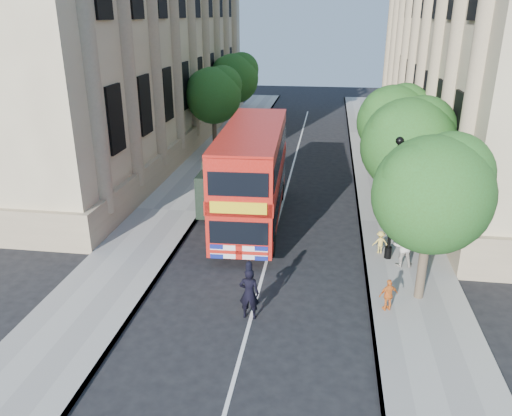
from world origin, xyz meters
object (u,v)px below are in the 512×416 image
at_px(woman_pedestrian, 403,246).
at_px(double_decker_bus, 253,172).
at_px(lamp_post, 393,204).
at_px(police_constable, 249,293).
at_px(box_van, 225,184).

bearing_deg(woman_pedestrian, double_decker_bus, -32.56).
xyz_separation_m(lamp_post, double_decker_bus, (-6.21, 3.28, 0.06)).
xyz_separation_m(double_decker_bus, police_constable, (1.15, -8.28, -1.64)).
relative_size(lamp_post, double_decker_bus, 0.51).
xyz_separation_m(lamp_post, box_van, (-7.90, 4.86, -1.14)).
xyz_separation_m(lamp_post, police_constable, (-5.06, -5.00, -1.58)).
xyz_separation_m(lamp_post, woman_pedestrian, (0.49, -0.59, -1.53)).
distance_m(lamp_post, woman_pedestrian, 1.71).
relative_size(lamp_post, box_van, 1.05).
height_order(police_constable, woman_pedestrian, police_constable).
bearing_deg(lamp_post, police_constable, -135.37).
bearing_deg(double_decker_bus, police_constable, -84.51).
bearing_deg(police_constable, woman_pedestrian, -140.29).
height_order(lamp_post, double_decker_bus, lamp_post).
bearing_deg(box_van, lamp_post, -31.74).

